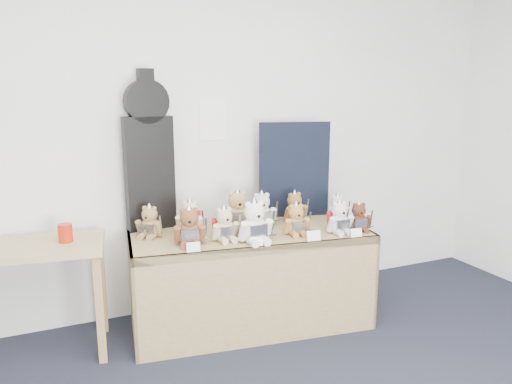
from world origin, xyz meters
name	(u,v)px	position (x,y,z in m)	size (l,w,h in m)	color
room_shell	(213,120)	(0.48, 2.49, 1.45)	(6.00, 6.00, 6.00)	silver
display_table	(253,255)	(0.57, 1.95, 0.55)	(1.75, 0.91, 0.70)	olive
side_table	(30,264)	(-0.84, 2.17, 0.62)	(0.95, 0.62, 0.74)	tan
guitar_case	(149,153)	(-0.03, 2.38, 1.24)	(0.35, 0.13, 1.12)	black
navy_board	(294,170)	(1.06, 2.27, 1.06)	(0.55, 0.02, 0.74)	black
red_cup	(65,233)	(-0.63, 2.14, 0.80)	(0.09, 0.09, 0.12)	#B81F0C
teddy_front_far_left	(190,228)	(0.11, 1.90, 0.81)	(0.23, 0.21, 0.28)	brown
teddy_front_left	(224,226)	(0.35, 1.90, 0.80)	(0.21, 0.18, 0.26)	beige
teddy_front_centre	(255,223)	(0.52, 1.79, 0.82)	(0.26, 0.20, 0.32)	white
teddy_front_right	(296,221)	(0.84, 1.82, 0.80)	(0.20, 0.17, 0.25)	#A77A3F
teddy_front_far_right	(339,219)	(1.13, 1.74, 0.80)	(0.21, 0.18, 0.26)	silver
teddy_front_end	(359,218)	(1.29, 1.74, 0.79)	(0.19, 0.17, 0.23)	#512E1B
teddy_back_left	(190,219)	(0.18, 2.15, 0.80)	(0.21, 0.21, 0.27)	beige
teddy_back_centre_left	(238,211)	(0.54, 2.15, 0.82)	(0.25, 0.21, 0.31)	tan
teddy_back_centre_right	(262,211)	(0.72, 2.12, 0.81)	(0.23, 0.21, 0.28)	beige
teddy_back_right	(295,208)	(0.99, 2.12, 0.80)	(0.21, 0.17, 0.26)	brown
teddy_back_end	(338,209)	(1.30, 2.02, 0.79)	(0.19, 0.15, 0.23)	silver
teddy_back_far_left	(150,223)	(-0.09, 2.17, 0.79)	(0.20, 0.20, 0.25)	olive
entry_card_a	(193,247)	(0.09, 1.75, 0.73)	(0.08, 0.00, 0.06)	white
entry_card_b	(257,242)	(0.49, 1.70, 0.73)	(0.08, 0.00, 0.06)	white
entry_card_c	(314,236)	(0.88, 1.65, 0.73)	(0.09, 0.00, 0.07)	white
entry_card_d	(356,233)	(1.19, 1.61, 0.73)	(0.08, 0.00, 0.06)	white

